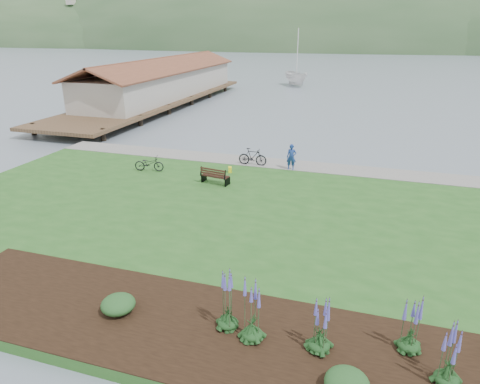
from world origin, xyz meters
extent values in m
plane|color=slate|center=(0.00, 0.00, 0.00)|extent=(600.00, 600.00, 0.00)
cube|color=#255A1F|center=(0.00, -2.00, 0.20)|extent=(34.00, 20.00, 0.40)
cube|color=gray|center=(0.00, 6.90, 0.42)|extent=(34.00, 2.20, 0.03)
cube|color=black|center=(3.00, -9.80, 0.42)|extent=(24.00, 4.40, 0.04)
cube|color=#4C3826|center=(-20.00, 26.00, 0.85)|extent=(8.00, 36.00, 0.30)
cube|color=#B2ADA3|center=(-20.00, 28.00, 2.50)|extent=(6.40, 28.00, 3.00)
cube|color=black|center=(-3.75, 2.20, 0.85)|extent=(1.67, 0.83, 0.05)
cube|color=black|center=(-3.80, 1.90, 1.15)|extent=(1.60, 0.43, 0.50)
cube|color=black|center=(-4.52, 2.33, 0.62)|extent=(0.16, 0.55, 0.44)
cube|color=black|center=(-2.98, 2.06, 0.62)|extent=(0.16, 0.55, 0.44)
imported|color=navy|center=(-0.13, 5.96, 1.35)|extent=(0.74, 0.55, 1.90)
imported|color=black|center=(-8.45, 3.06, 0.88)|extent=(0.98, 1.92, 0.96)
imported|color=black|center=(-2.68, 6.13, 0.96)|extent=(0.57, 1.86, 1.11)
imported|color=silver|center=(-7.81, 48.94, 0.00)|extent=(14.51, 14.56, 27.21)
cube|color=yellow|center=(-3.60, 4.30, 0.57)|extent=(0.30, 0.37, 0.34)
ellipsoid|color=#153917|center=(3.74, -9.64, 0.59)|extent=(0.62, 0.62, 0.31)
cone|color=#4C49AA|center=(3.74, -9.64, 1.50)|extent=(0.40, 0.40, 1.50)
ellipsoid|color=#153917|center=(6.09, -8.91, 0.59)|extent=(0.62, 0.62, 0.31)
cone|color=#4C49AA|center=(6.09, -8.91, 1.55)|extent=(0.36, 0.36, 1.60)
ellipsoid|color=#153917|center=(6.93, -9.89, 0.59)|extent=(0.62, 0.62, 0.31)
cone|color=#4C49AA|center=(6.93, -9.89, 1.47)|extent=(0.40, 0.40, 1.45)
ellipsoid|color=#153917|center=(1.04, -9.51, 0.59)|extent=(0.62, 0.62, 0.31)
cone|color=#4C49AA|center=(1.04, -9.51, 1.78)|extent=(0.40, 0.40, 2.07)
ellipsoid|color=#153917|center=(1.86, -9.76, 0.59)|extent=(0.62, 0.62, 0.31)
cone|color=#4C49AA|center=(1.86, -9.76, 1.72)|extent=(0.36, 0.36, 1.93)
ellipsoid|color=#1E4C21|center=(-2.47, -9.83, 0.71)|extent=(1.07, 1.07, 0.53)
ellipsoid|color=#1E4C21|center=(4.58, -10.93, 0.72)|extent=(1.10, 1.10, 0.55)
camera|label=1|loc=(4.51, -19.30, 8.78)|focal=32.00mm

